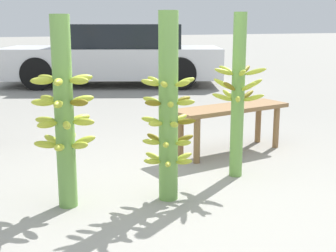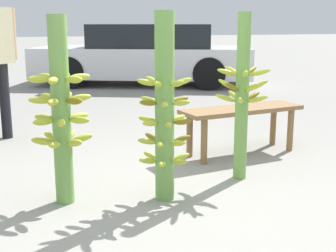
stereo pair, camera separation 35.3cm
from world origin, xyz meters
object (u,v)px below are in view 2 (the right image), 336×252
banana_stalk_left (61,111)px  market_bench (242,115)px  banana_stalk_right (242,95)px  banana_stalk_center (165,111)px  parked_car (146,55)px

banana_stalk_left → market_bench: bearing=22.8°
banana_stalk_left → banana_stalk_right: (1.42, 0.09, 0.03)m
banana_stalk_center → market_bench: bearing=40.1°
banana_stalk_left → banana_stalk_right: 1.42m
banana_stalk_right → parked_car: (0.89, 5.99, -0.09)m
banana_stalk_center → parked_car: (1.61, 6.24, -0.05)m
banana_stalk_left → market_bench: size_ratio=1.04×
banana_stalk_right → market_bench: (0.34, 0.65, -0.31)m
banana_stalk_left → market_bench: (1.76, 0.74, -0.28)m
banana_stalk_right → market_bench: size_ratio=1.06×
market_bench → banana_stalk_right: bearing=-126.5°
banana_stalk_right → parked_car: bearing=81.6°
banana_stalk_left → banana_stalk_center: bearing=-13.3°
banana_stalk_right → parked_car: 6.06m
banana_stalk_left → market_bench: banana_stalk_left is taller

